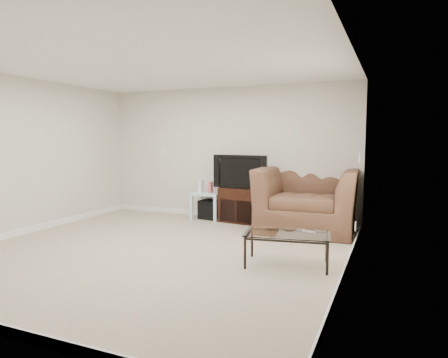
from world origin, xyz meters
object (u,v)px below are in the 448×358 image
at_px(side_table, 208,205).
at_px(recliner, 307,189).
at_px(television, 242,171).
at_px(coffee_table, 287,249).
at_px(tv_stand, 243,205).
at_px(subwoofer, 210,209).

relative_size(side_table, recliner, 0.33).
relative_size(television, coffee_table, 0.96).
height_order(side_table, coffee_table, side_table).
xyz_separation_m(tv_stand, television, (-0.00, -0.03, 0.62)).
height_order(television, side_table, television).
xyz_separation_m(tv_stand, subwoofer, (-0.68, 0.02, -0.14)).
height_order(television, coffee_table, television).
bearing_deg(television, side_table, -178.07).
xyz_separation_m(subwoofer, coffee_table, (2.06, -2.20, 0.02)).
height_order(subwoofer, recliner, recliner).
relative_size(recliner, coffee_table, 1.59).
bearing_deg(recliner, coffee_table, -88.06).
relative_size(tv_stand, television, 0.79).
distance_m(television, coffee_table, 2.66).
bearing_deg(subwoofer, recliner, -7.55).
bearing_deg(coffee_table, side_table, 133.89).
bearing_deg(tv_stand, recliner, -3.64).
height_order(television, recliner, recliner).
bearing_deg(side_table, subwoofer, 36.77).
height_order(television, subwoofer, television).
height_order(tv_stand, subwoofer, tv_stand).
height_order(tv_stand, television, television).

